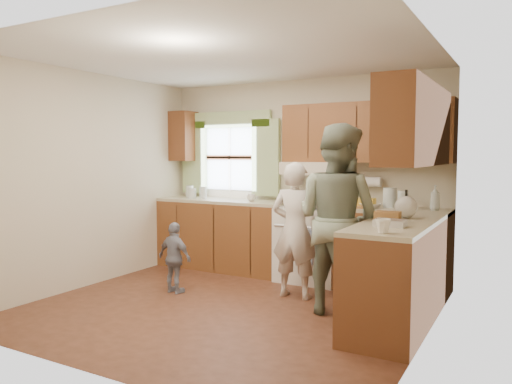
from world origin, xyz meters
The scene contains 6 objects.
room centered at (0.00, 0.00, 1.25)m, with size 3.80×3.80×3.80m.
kitchen_fixtures centered at (0.61, 1.08, 0.84)m, with size 3.80×2.25×2.15m.
stove centered at (0.30, 1.44, 0.47)m, with size 0.76×0.67×1.07m.
woman_left centered at (0.42, 0.68, 0.73)m, with size 0.53×0.35×1.46m, color beige.
woman_right centered at (1.00, 0.40, 0.92)m, with size 0.89×0.70×1.84m, color #25402A.
child centered at (-0.81, 0.17, 0.40)m, with size 0.47×0.19×0.79m, color gray.
Camera 1 is at (2.65, -4.16, 1.55)m, focal length 35.00 mm.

